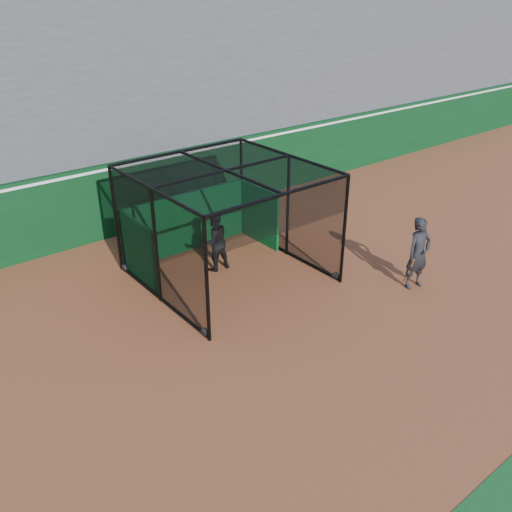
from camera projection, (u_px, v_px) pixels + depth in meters
ground at (307, 337)px, 13.09m from camera, size 120.00×120.00×0.00m
outfield_wall at (136, 192)px, 18.43m from camera, size 50.00×0.50×2.50m
grandstand at (78, 81)px, 19.62m from camera, size 50.00×7.85×8.95m
batting_cage at (227, 225)px, 15.15m from camera, size 4.61×4.73×3.19m
batter at (214, 241)px, 15.81m from camera, size 0.93×0.75×1.83m
on_deck_player at (418, 253)px, 14.82m from camera, size 0.82×0.61×2.07m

